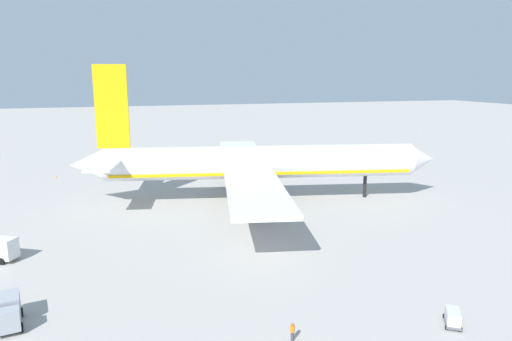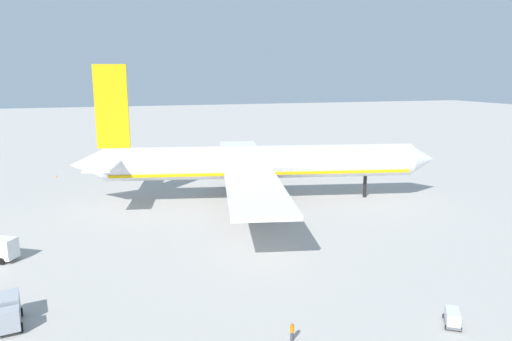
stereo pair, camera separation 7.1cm
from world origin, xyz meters
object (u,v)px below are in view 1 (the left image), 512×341
Objects in this scene: service_truck_1 at (8,311)px; traffic_cone_0 at (56,176)px; ground_worker_2 at (292,332)px; baggage_cart_0 at (453,317)px; airliner at (255,163)px; traffic_cone_2 at (90,168)px; traffic_cone_3 at (253,160)px.

traffic_cone_0 is (-2.99, 70.77, -1.27)m from service_truck_1.
ground_worker_2 is at bearing -22.72° from service_truck_1.
baggage_cart_0 is 16.19m from ground_worker_2.
service_truck_1 is 9.49× the size of traffic_cone_0.
airliner reaches higher than traffic_cone_2.
traffic_cone_2 is (7.33, 8.11, 0.00)m from traffic_cone_0.
ground_worker_2 is at bearing -104.69° from traffic_cone_3.
ground_worker_2 is 92.02m from traffic_cone_2.
airliner reaches higher than service_truck_1.
airliner is 39.80× the size of ground_worker_2.
ground_worker_2 reaches higher than traffic_cone_3.
airliner is at bearing -106.52° from traffic_cone_3.
ground_worker_2 is 90.85m from traffic_cone_3.
baggage_cart_0 is at bearing -17.10° from service_truck_1.
service_truck_1 is 9.49× the size of traffic_cone_3.
service_truck_1 reaches higher than ground_worker_2.
traffic_cone_0 is at bearing -172.88° from traffic_cone_3.
baggage_cart_0 is at bearing -7.48° from ground_worker_2.
airliner is 53.30m from traffic_cone_2.
ground_worker_2 is (-11.13, -47.74, -6.48)m from airliner.
airliner reaches higher than traffic_cone_3.
airliner is 52.49m from traffic_cone_0.
ground_worker_2 is (25.48, -10.67, -0.64)m from service_truck_1.
traffic_cone_0 is 10.93m from traffic_cone_2.
traffic_cone_0 and traffic_cone_3 have the same top height.
service_truck_1 is at bearing -87.58° from traffic_cone_0.
baggage_cart_0 is 1.88× the size of ground_worker_2.
airliner is at bearing 76.87° from ground_worker_2.
ground_worker_2 reaches higher than traffic_cone_0.
ground_worker_2 is at bearing -76.72° from traffic_cone_2.
baggage_cart_0 is 6.05× the size of traffic_cone_2.
traffic_cone_0 is 51.91m from traffic_cone_3.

